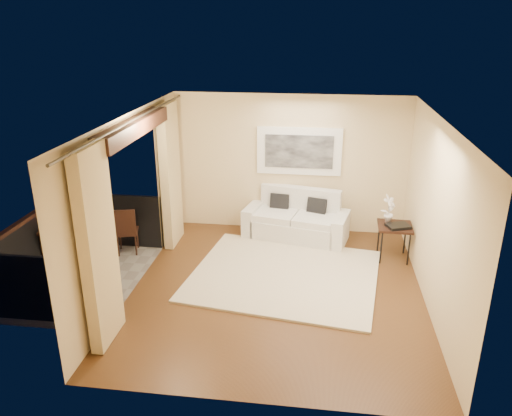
% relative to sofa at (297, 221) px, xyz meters
% --- Properties ---
extents(floor, '(5.00, 5.00, 0.00)m').
position_rel_sofa_xyz_m(floor, '(-0.19, -2.09, -0.33)').
color(floor, '#563519').
rests_on(floor, ground).
extents(room_shell, '(5.00, 6.40, 5.00)m').
position_rel_sofa_xyz_m(room_shell, '(-2.32, -2.09, 2.19)').
color(room_shell, white).
rests_on(room_shell, ground).
extents(balcony, '(1.81, 2.60, 1.17)m').
position_rel_sofa_xyz_m(balcony, '(-3.49, -2.09, -0.15)').
color(balcony, '#605B56').
rests_on(balcony, ground).
extents(curtains, '(0.16, 4.80, 2.64)m').
position_rel_sofa_xyz_m(curtains, '(-2.30, -2.09, 1.00)').
color(curtains, '#D1B981').
rests_on(curtains, ground).
extents(artwork, '(1.62, 0.07, 0.92)m').
position_rel_sofa_xyz_m(artwork, '(-0.01, 0.37, 1.29)').
color(artwork, white).
rests_on(artwork, room_shell).
extents(rug, '(3.32, 2.99, 0.04)m').
position_rel_sofa_xyz_m(rug, '(-0.11, -1.62, -0.31)').
color(rug, beige).
rests_on(rug, floor).
extents(sofa, '(2.08, 1.22, 0.94)m').
position_rel_sofa_xyz_m(sofa, '(0.00, 0.00, 0.00)').
color(sofa, silver).
rests_on(sofa, floor).
extents(side_table, '(0.60, 0.60, 0.63)m').
position_rel_sofa_xyz_m(side_table, '(1.74, -0.71, 0.24)').
color(side_table, black).
rests_on(side_table, floor).
extents(tray, '(0.45, 0.40, 0.05)m').
position_rel_sofa_xyz_m(tray, '(1.78, -0.80, 0.33)').
color(tray, black).
rests_on(tray, side_table).
extents(orchid, '(0.32, 0.32, 0.51)m').
position_rel_sofa_xyz_m(orchid, '(1.63, -0.59, 0.56)').
color(orchid, white).
rests_on(orchid, side_table).
extents(bistro_table, '(0.78, 0.78, 0.75)m').
position_rel_sofa_xyz_m(bistro_table, '(-3.89, -1.71, 0.33)').
color(bistro_table, black).
rests_on(bistro_table, balcony).
extents(balcony_chair_far, '(0.47, 0.47, 0.89)m').
position_rel_sofa_xyz_m(balcony_chair_far, '(-2.98, -1.18, 0.18)').
color(balcony_chair_far, black).
rests_on(balcony_chair_far, balcony).
extents(balcony_chair_near, '(0.51, 0.52, 1.07)m').
position_rel_sofa_xyz_m(balcony_chair_near, '(-2.96, -2.62, 0.30)').
color(balcony_chair_near, black).
rests_on(balcony_chair_near, balcony).
extents(ice_bucket, '(0.18, 0.18, 0.20)m').
position_rel_sofa_xyz_m(ice_bucket, '(-4.04, -1.59, 0.51)').
color(ice_bucket, white).
rests_on(ice_bucket, bistro_table).
extents(candle, '(0.06, 0.06, 0.07)m').
position_rel_sofa_xyz_m(candle, '(-3.85, -1.59, 0.45)').
color(candle, red).
rests_on(candle, bistro_table).
extents(vase, '(0.04, 0.04, 0.18)m').
position_rel_sofa_xyz_m(vase, '(-3.86, -1.91, 0.50)').
color(vase, silver).
rests_on(vase, bistro_table).
extents(glass_a, '(0.06, 0.06, 0.12)m').
position_rel_sofa_xyz_m(glass_a, '(-3.74, -1.76, 0.47)').
color(glass_a, silver).
rests_on(glass_a, bistro_table).
extents(glass_b, '(0.06, 0.06, 0.12)m').
position_rel_sofa_xyz_m(glass_b, '(-3.76, -1.74, 0.47)').
color(glass_b, white).
rests_on(glass_b, bistro_table).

